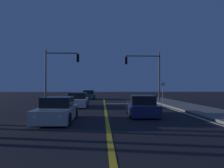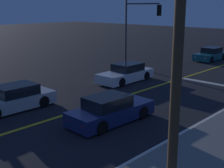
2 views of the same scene
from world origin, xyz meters
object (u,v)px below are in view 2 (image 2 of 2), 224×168
object	(u,v)px
car_distant_tail_teal	(210,55)
utility_pole_right	(179,20)
car_parked_curb_white	(126,74)
car_far_approaching_navy	(111,110)
traffic_signal_far_left	(137,23)
car_following_oncoming_silver	(13,99)

from	to	relation	value
car_distant_tail_teal	utility_pole_right	size ratio (longest dim) A/B	0.44
car_parked_curb_white	utility_pole_right	size ratio (longest dim) A/B	0.48
car_far_approaching_navy	utility_pole_right	bearing A→B (deg)	-27.34
car_parked_curb_white	traffic_signal_far_left	bearing A→B (deg)	-60.31
car_parked_curb_white	utility_pole_right	bearing A→B (deg)	135.24
traffic_signal_far_left	utility_pole_right	world-z (taller)	utility_pole_right
car_far_approaching_navy	utility_pole_right	size ratio (longest dim) A/B	0.47
car_parked_curb_white	car_distant_tail_teal	xyz separation A→B (m)	(0.30, 13.23, -0.00)
car_following_oncoming_silver	car_distant_tail_teal	xyz separation A→B (m)	(0.49, 22.42, -0.00)
traffic_signal_far_left	utility_pole_right	size ratio (longest dim) A/B	0.62
car_following_oncoming_silver	utility_pole_right	xyz separation A→B (m)	(10.60, -0.78, 4.54)
car_parked_curb_white	traffic_signal_far_left	size ratio (longest dim) A/B	0.78
car_far_approaching_navy	traffic_signal_far_left	world-z (taller)	traffic_signal_far_left
utility_pole_right	car_parked_curb_white	bearing A→B (deg)	136.19
car_parked_curb_white	car_following_oncoming_silver	bearing A→B (deg)	87.85
utility_pole_right	car_distant_tail_teal	bearing A→B (deg)	113.52
car_parked_curb_white	traffic_signal_far_left	world-z (taller)	traffic_signal_far_left
car_following_oncoming_silver	car_far_approaching_navy	xyz separation A→B (m)	(5.16, 2.30, -0.00)
car_following_oncoming_silver	car_far_approaching_navy	distance (m)	5.65
car_far_approaching_navy	utility_pole_right	world-z (taller)	utility_pole_right
car_parked_curb_white	traffic_signal_far_left	xyz separation A→B (m)	(-2.78, 4.69, 3.49)
car_distant_tail_teal	traffic_signal_far_left	xyz separation A→B (m)	(-3.08, -8.54, 3.49)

